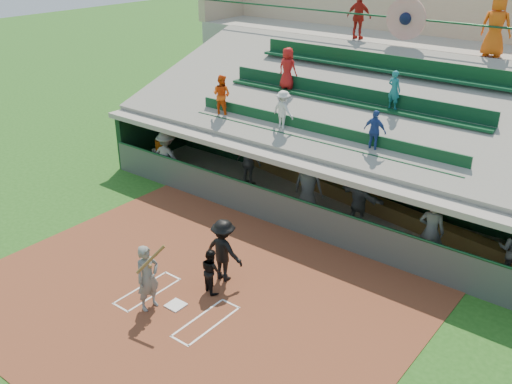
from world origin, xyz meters
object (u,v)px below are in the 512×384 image
Objects in this scene: home_plate at (176,305)px; catcher at (211,271)px; water_cooler at (161,146)px; white_table at (163,158)px; batter_at_plate at (148,278)px.

catcher reaches higher than home_plate.
catcher reaches higher than water_cooler.
catcher is 1.65× the size of white_table.
white_table is (-6.92, 6.19, 0.33)m from home_plate.
home_plate is 0.22× the size of batter_at_plate.
batter_at_plate is 2.66× the size of white_table.
home_plate is at bearing -41.53° from water_cooler.
water_cooler is (-6.92, 6.13, 0.87)m from home_plate.
home_plate is 1.05m from batter_at_plate.
water_cooler is at bearing -75.38° from white_table.
catcher reaches higher than white_table.
home_plate is at bearing -24.72° from white_table.
white_table reaches higher than home_plate.
water_cooler is (-6.46, 6.55, 0.02)m from batter_at_plate.
water_cooler is (-0.00, -0.06, 0.54)m from white_table.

